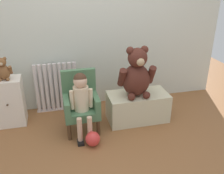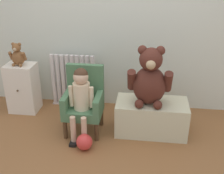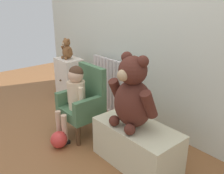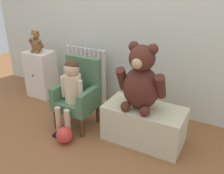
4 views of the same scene
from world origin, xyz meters
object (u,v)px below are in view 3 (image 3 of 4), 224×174
Objects in this scene: radiator at (108,85)px; small_teddy_bear at (67,50)px; low_bench at (137,145)px; small_dresser at (70,80)px; child_armchair at (84,102)px; child_figure at (74,92)px; large_teddy_bear at (133,96)px; toy_ball at (59,140)px.

small_teddy_bear is (-0.56, -0.21, 0.38)m from radiator.
small_teddy_bear is (-1.53, 0.27, 0.53)m from low_bench.
child_armchair is (0.82, -0.33, 0.05)m from small_dresser.
child_figure is at bearing -28.02° from small_dresser.
child_armchair is 0.95m from small_teddy_bear.
small_dresser is at bearing 168.19° from large_teddy_bear.
toy_ball is (-0.64, -0.39, -0.10)m from low_bench.
radiator is 0.93× the size of child_armchair.
radiator is 4.15× the size of toy_ball.
child_armchair reaches higher than toy_ball.
small_dresser is at bearing 169.45° from low_bench.
large_teddy_bear is at bearing -28.98° from radiator.
large_teddy_bear is at bearing -11.27° from small_teddy_bear.
small_teddy_bear reaches higher than low_bench.
child_figure is at bearing -168.01° from low_bench.
toy_ball is at bearing -148.40° from low_bench.
large_teddy_bear reaches higher than toy_ball.
toy_ball is (0.89, -0.66, -0.63)m from small_teddy_bear.
child_figure is (0.25, -0.64, 0.15)m from radiator.
child_armchair is 0.45m from toy_ball.
child_armchair is 0.17m from child_figure.
large_teddy_bear is (-0.04, -0.03, 0.44)m from low_bench.
child_armchair is 0.96× the size of child_figure.
radiator is 0.58m from child_armchair.
large_teddy_bear is 2.28× the size of small_teddy_bear.
radiator is 0.71m from small_teddy_bear.
toy_ball is at bearing -36.72° from small_teddy_bear.
large_teddy_bear is (0.67, 0.01, 0.27)m from child_armchair.
small_dresser is 3.69× the size of toy_ball.
child_armchair reaches higher than radiator.
low_bench is at bearing -10.02° from small_teddy_bear.
low_bench is 4.64× the size of toy_ball.
child_armchair is 0.72m from large_teddy_bear.
large_teddy_bear reaches higher than radiator.
radiator is 1.10× the size of large_teddy_bear.
small_teddy_bear is at bearing 159.22° from child_armchair.
child_armchair is 0.96× the size of low_bench.
radiator is at bearing 153.29° from low_bench.
child_figure is at bearing -90.00° from child_armchair.
child_figure is 2.79× the size of small_teddy_bear.
child_figure is 0.79m from low_bench.
child_figure is 0.95m from small_teddy_bear.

